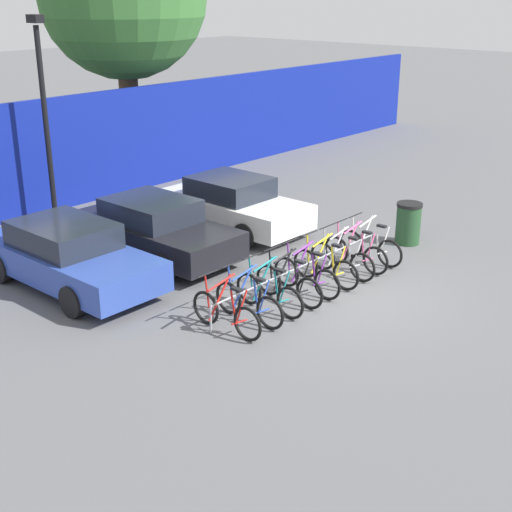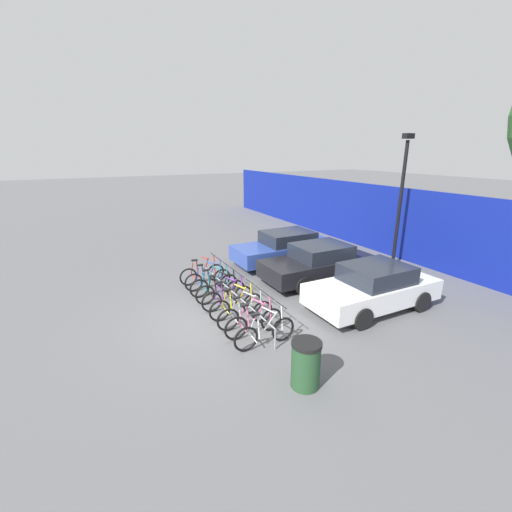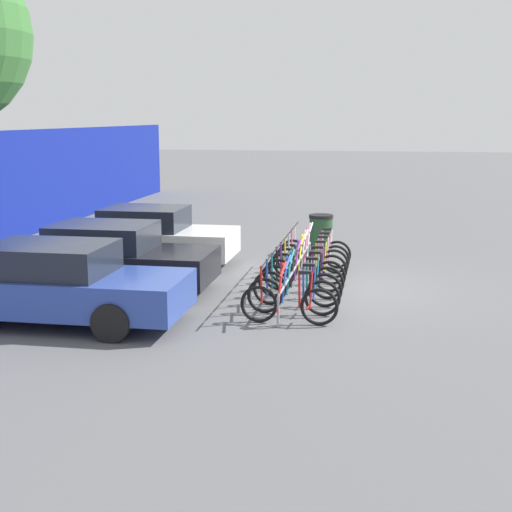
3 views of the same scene
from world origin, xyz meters
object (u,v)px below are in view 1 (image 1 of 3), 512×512
bicycle_red (226,313)px  bicycle_teal (269,293)px  bicycle_yellow (325,267)px  bicycle_silver (342,259)px  bicycle_black (289,284)px  bicycle_purple (306,276)px  car_black (154,229)px  lamp_post (45,110)px  trash_bin (408,223)px  bike_rack (301,269)px  bicycle_blue (249,303)px  car_white (232,204)px  bicycle_pink (355,253)px  bicycle_white (370,246)px  car_blue (68,255)px

bicycle_red → bicycle_teal: same height
bicycle_yellow → bicycle_silver: same height
bicycle_black → bicycle_purple: same height
car_black → lamp_post: lamp_post is taller
bicycle_silver → trash_bin: bicycle_silver is taller
bicycle_red → lamp_post: lamp_post is taller
bicycle_silver → bike_rack: bearing=171.6°
bike_rack → bicycle_blue: bicycle_blue is taller
bicycle_red → car_white: bearing=46.0°
bicycle_pink → lamp_post: bearing=110.0°
bicycle_blue → bicycle_yellow: bearing=-3.9°
bicycle_red → bicycle_white: 4.78m
bicycle_white → lamp_post: size_ratio=0.32×
bicycle_white → bicycle_yellow: bearing=178.9°
bicycle_purple → trash_bin: size_ratio=1.66×
bicycle_pink → car_white: car_white is taller
bicycle_teal → trash_bin: bicycle_teal is taller
bicycle_blue → car_white: 5.51m
bicycle_black → car_black: 3.98m
bicycle_teal → bicycle_pink: size_ratio=1.00×
bicycle_purple → car_blue: car_blue is taller
bicycle_white → car_white: bearing=94.3°
bicycle_teal → bicycle_black: same height
bicycle_black → trash_bin: 4.69m
car_black → car_white: (2.68, 0.02, -0.00)m
bicycle_purple → trash_bin: bicycle_purple is taller
bicycle_pink → car_black: car_black is taller
bike_rack → car_white: size_ratio=1.30×
bicycle_purple → bicycle_pink: (1.79, 0.00, 0.00)m
bike_rack → bicycle_white: 2.40m
car_blue → lamp_post: lamp_post is taller
bicycle_blue → bicycle_silver: same height
bicycle_teal → bicycle_black: bearing=-1.4°
bike_rack → bicycle_teal: bearing=-172.8°
bicycle_black → bicycle_pink: size_ratio=1.00×
bicycle_blue → trash_bin: size_ratio=1.66×
bicycle_pink → bicycle_teal: bearing=-177.4°
car_black → trash_bin: car_black is taller
bicycle_blue → bicycle_purple: 1.78m
bicycle_purple → bicycle_silver: (1.27, 0.00, 0.00)m
bicycle_red → lamp_post: size_ratio=0.32×
bicycle_yellow → trash_bin: size_ratio=1.66×
bicycle_teal → lamp_post: 8.41m
bike_rack → bicycle_red: (-2.39, -0.15, -0.12)m
bicycle_blue → bicycle_silver: 3.05m
bicycle_silver → bicycle_white: 1.11m
car_black → bicycle_blue: bearing=-105.7°
bicycle_silver → car_black: 4.42m
lamp_post → bicycle_silver: bearing=-76.1°
car_blue → car_black: (2.35, -0.02, -0.00)m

